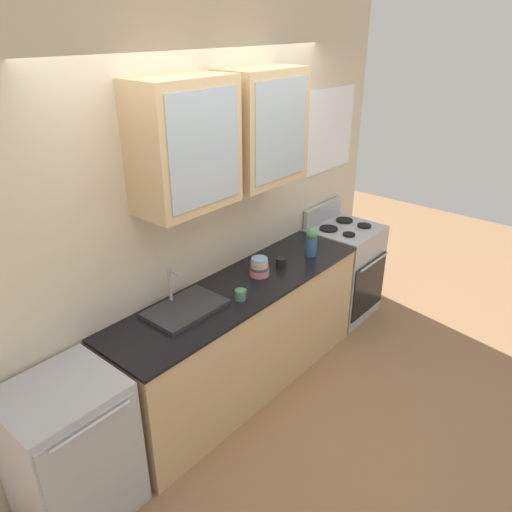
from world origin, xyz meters
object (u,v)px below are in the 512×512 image
stove_range (343,270)px  sink_faucet (185,308)px  cup_near_bowls (281,262)px  dishwasher (72,452)px  bowl_stack (259,267)px  vase (312,241)px  cup_near_sink (241,295)px

stove_range → sink_faucet: size_ratio=2.07×
cup_near_bowls → dishwasher: (-1.90, 0.02, -0.49)m
bowl_stack → dishwasher: (-1.68, -0.02, -0.52)m
vase → stove_range: bearing=6.6°
sink_faucet → vase: size_ratio=2.14×
dishwasher → bowl_stack: bearing=0.8°
cup_near_sink → cup_near_bowls: bearing=8.9°
vase → cup_near_sink: vase is taller
stove_range → dishwasher: stove_range is taller
dishwasher → cup_near_sink: bearing=-4.9°
sink_faucet → bowl_stack: (0.71, -0.05, 0.05)m
cup_near_sink → cup_near_bowls: cup_near_bowls is taller
cup_near_sink → stove_range: bearing=4.1°
stove_range → dishwasher: size_ratio=1.20×
sink_faucet → dishwasher: 1.08m
bowl_stack → cup_near_sink: size_ratio=1.38×
bowl_stack → cup_near_bowls: size_ratio=1.37×
bowl_stack → vase: bearing=-10.3°
stove_range → vase: vase is taller
bowl_stack → cup_near_sink: bowl_stack is taller
vase → dishwasher: (-2.23, 0.08, -0.58)m
stove_range → cup_near_bowls: size_ratio=9.81×
sink_faucet → cup_near_bowls: bearing=-5.9°
vase → dishwasher: 2.31m
bowl_stack → cup_near_bowls: bowl_stack is taller
cup_near_bowls → bowl_stack: bearing=168.6°
stove_range → cup_near_bowls: 1.14m
sink_faucet → vase: bearing=-6.9°
cup_near_sink → dishwasher: size_ratio=0.12×
bowl_stack → dishwasher: bearing=-179.2°
vase → cup_near_bowls: size_ratio=2.22×
vase → dishwasher: bearing=178.0°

